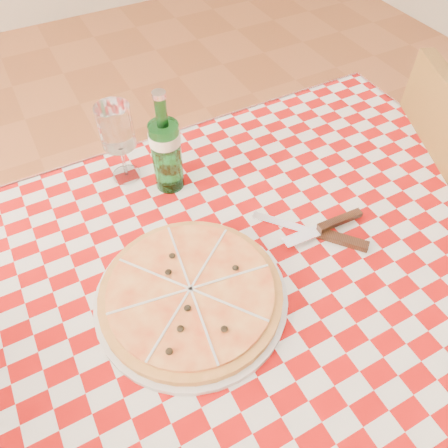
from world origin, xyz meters
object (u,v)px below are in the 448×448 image
object	(u,v)px
pizza_plate	(191,293)
wine_glass	(120,144)
chair_near	(441,211)
water_bottle	(165,143)
dining_table	(245,286)

from	to	relation	value
pizza_plate	wine_glass	distance (m)	0.39
chair_near	water_bottle	xyz separation A→B (m)	(-0.73, 0.25, 0.35)
dining_table	chair_near	xyz separation A→B (m)	(0.68, 0.02, -0.13)
chair_near	wine_glass	bearing A→B (deg)	-178.77
water_bottle	pizza_plate	bearing A→B (deg)	-106.31
dining_table	pizza_plate	size ratio (longest dim) A/B	3.34
chair_near	pizza_plate	world-z (taller)	chair_near
dining_table	wine_glass	size ratio (longest dim) A/B	6.26
pizza_plate	wine_glass	world-z (taller)	wine_glass
dining_table	water_bottle	size ratio (longest dim) A/B	4.90
water_bottle	wine_glass	xyz separation A→B (m)	(-0.08, 0.08, -0.03)
wine_glass	water_bottle	bearing A→B (deg)	-43.56
pizza_plate	wine_glass	bearing A→B (deg)	88.66
dining_table	wine_glass	distance (m)	0.42
dining_table	chair_near	world-z (taller)	chair_near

